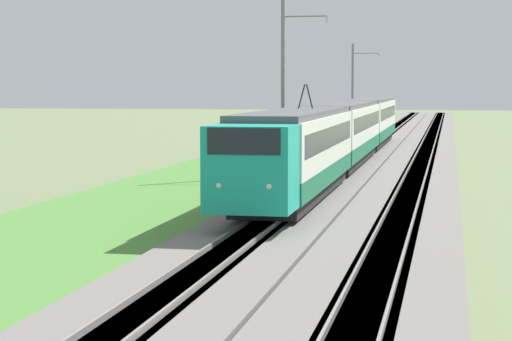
# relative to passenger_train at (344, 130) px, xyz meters

# --- Properties ---
(ballast_main) EXTENTS (240.00, 4.40, 0.30)m
(ballast_main) POSITION_rel_passenger_train_xyz_m (0.07, 0.00, -2.25)
(ballast_main) COLOR slate
(ballast_main) RESTS_ON ground
(ballast_adjacent) EXTENTS (240.00, 4.40, 0.30)m
(ballast_adjacent) POSITION_rel_passenger_train_xyz_m (0.07, -4.53, -2.25)
(ballast_adjacent) COLOR slate
(ballast_adjacent) RESTS_ON ground
(track_main) EXTENTS (240.00, 1.57, 0.45)m
(track_main) POSITION_rel_passenger_train_xyz_m (0.07, 0.00, -2.24)
(track_main) COLOR #4C4238
(track_main) RESTS_ON ground
(track_adjacent) EXTENTS (240.00, 1.57, 0.45)m
(track_adjacent) POSITION_rel_passenger_train_xyz_m (0.07, -4.53, -2.24)
(track_adjacent) COLOR #4C4238
(track_adjacent) RESTS_ON ground
(grass_verge) EXTENTS (240.00, 8.85, 0.12)m
(grass_verge) POSITION_rel_passenger_train_xyz_m (0.07, 6.22, -2.34)
(grass_verge) COLOR #4C8438
(grass_verge) RESTS_ON ground
(passenger_train) EXTENTS (59.06, 2.92, 5.12)m
(passenger_train) POSITION_rel_passenger_train_xyz_m (0.00, 0.00, 0.00)
(passenger_train) COLOR #19A88E
(passenger_train) RESTS_ON ground
(catenary_mast_mid) EXTENTS (0.22, 2.56, 9.70)m
(catenary_mast_mid) POSITION_rel_passenger_train_xyz_m (-6.12, 2.69, 2.59)
(catenary_mast_mid) COLOR slate
(catenary_mast_mid) RESTS_ON ground
(catenary_mast_far) EXTENTS (0.22, 2.56, 8.96)m
(catenary_mast_far) POSITION_rel_passenger_train_xyz_m (33.22, 2.69, 2.22)
(catenary_mast_far) COLOR slate
(catenary_mast_far) RESTS_ON ground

